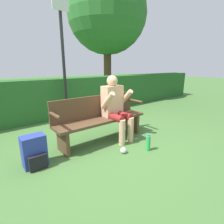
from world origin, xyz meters
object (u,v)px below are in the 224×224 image
object	(u,v)px
park_bench	(100,117)
backpack	(35,152)
person_seated	(115,105)
tree	(107,14)
water_bottle	(148,143)
signpost	(63,54)

from	to	relation	value
park_bench	backpack	size ratio (longest dim) A/B	3.97
park_bench	person_seated	world-z (taller)	person_seated
park_bench	tree	distance (m)	5.30
water_bottle	signpost	xyz separation A→B (m)	(-0.32, 2.37, 1.50)
person_seated	water_bottle	bearing A→B (deg)	-83.25
park_bench	person_seated	distance (m)	0.36
signpost	park_bench	bearing A→B (deg)	-91.26
backpack	person_seated	bearing A→B (deg)	2.01
person_seated	backpack	xyz separation A→B (m)	(-1.50, -0.05, -0.44)
person_seated	backpack	bearing A→B (deg)	-177.99
person_seated	signpost	world-z (taller)	signpost
signpost	tree	xyz separation A→B (m)	(2.79, 1.94, 1.68)
park_bench	backpack	world-z (taller)	park_bench
park_bench	tree	size ratio (longest dim) A/B	0.37
backpack	water_bottle	size ratio (longest dim) A/B	1.63
backpack	tree	distance (m)	6.26
signpost	tree	world-z (taller)	tree
backpack	signpost	bearing A→B (deg)	52.94
backpack	water_bottle	distance (m)	1.74
person_seated	tree	bearing A→B (deg)	54.34
signpost	backpack	bearing A→B (deg)	-127.06
water_bottle	tree	distance (m)	5.90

